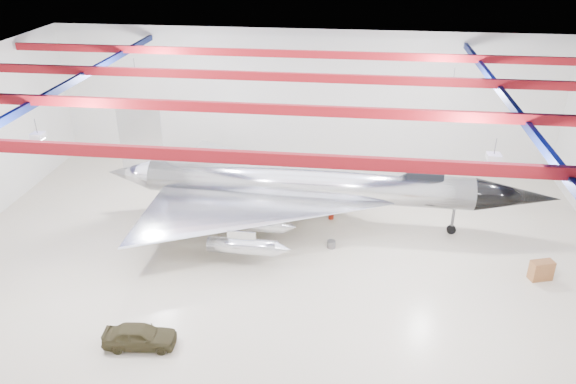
# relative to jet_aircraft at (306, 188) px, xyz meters

# --- Properties ---
(floor) EXTENTS (40.00, 40.00, 0.00)m
(floor) POSITION_rel_jet_aircraft_xyz_m (-1.32, -4.60, -2.64)
(floor) COLOR beige
(floor) RESTS_ON ground
(wall_back) EXTENTS (40.00, 0.00, 40.00)m
(wall_back) POSITION_rel_jet_aircraft_xyz_m (-1.32, 10.40, 2.86)
(wall_back) COLOR silver
(wall_back) RESTS_ON floor
(ceiling) EXTENTS (40.00, 40.00, 0.00)m
(ceiling) POSITION_rel_jet_aircraft_xyz_m (-1.32, -4.60, 8.36)
(ceiling) COLOR #0A0F38
(ceiling) RESTS_ON wall_back
(ceiling_structure) EXTENTS (39.50, 29.50, 1.08)m
(ceiling_structure) POSITION_rel_jet_aircraft_xyz_m (-1.32, -4.60, 7.68)
(ceiling_structure) COLOR maroon
(ceiling_structure) RESTS_ON ceiling
(jet_aircraft) EXTENTS (29.49, 17.11, 8.05)m
(jet_aircraft) POSITION_rel_jet_aircraft_xyz_m (0.00, 0.00, 0.00)
(jet_aircraft) COLOR silver
(jet_aircraft) RESTS_ON floor
(jeep) EXTENTS (3.62, 1.76, 1.19)m
(jeep) POSITION_rel_jet_aircraft_xyz_m (-6.75, -12.95, -2.04)
(jeep) COLOR #39331C
(jeep) RESTS_ON floor
(desk) EXTENTS (1.40, 0.99, 1.17)m
(desk) POSITION_rel_jet_aircraft_xyz_m (13.87, -4.76, -2.06)
(desk) COLOR brown
(desk) RESTS_ON floor
(crate_ply) EXTENTS (0.74, 0.68, 0.42)m
(crate_ply) POSITION_rel_jet_aircraft_xyz_m (-7.92, -0.22, -2.43)
(crate_ply) COLOR olive
(crate_ply) RESTS_ON floor
(toolbox_red) EXTENTS (0.47, 0.40, 0.31)m
(toolbox_red) POSITION_rel_jet_aircraft_xyz_m (-4.06, 2.42, -2.49)
(toolbox_red) COLOR maroon
(toolbox_red) RESTS_ON floor
(engine_drum) EXTENTS (0.52, 0.52, 0.47)m
(engine_drum) POSITION_rel_jet_aircraft_xyz_m (1.86, -2.85, -2.41)
(engine_drum) COLOR #59595B
(engine_drum) RESTS_ON floor
(crate_small) EXTENTS (0.44, 0.37, 0.27)m
(crate_small) POSITION_rel_jet_aircraft_xyz_m (-7.82, 1.16, -2.50)
(crate_small) COLOR #59595B
(crate_small) RESTS_ON floor
(tool_chest) EXTENTS (0.39, 0.39, 0.34)m
(tool_chest) POSITION_rel_jet_aircraft_xyz_m (1.65, 0.88, -2.47)
(tool_chest) COLOR maroon
(tool_chest) RESTS_ON floor
(oil_barrel) EXTENTS (0.64, 0.54, 0.42)m
(oil_barrel) POSITION_rel_jet_aircraft_xyz_m (-2.52, -0.56, -2.43)
(oil_barrel) COLOR olive
(oil_barrel) RESTS_ON floor
(spares_box) EXTENTS (0.48, 0.48, 0.37)m
(spares_box) POSITION_rel_jet_aircraft_xyz_m (0.56, 6.26, -2.46)
(spares_box) COLOR #59595B
(spares_box) RESTS_ON floor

